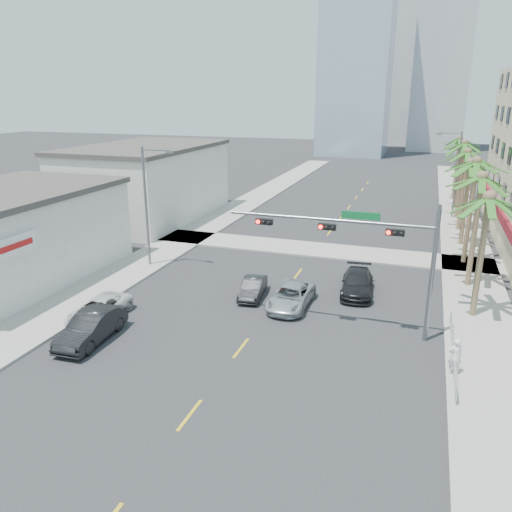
{
  "coord_description": "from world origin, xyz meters",
  "views": [
    {
      "loc": [
        8.22,
        -17.61,
        12.52
      ],
      "look_at": [
        -0.79,
        8.72,
        3.5
      ],
      "focal_mm": 35.0,
      "sensor_mm": 36.0,
      "label": 1
    }
  ],
  "objects_px": {
    "car_parked_mid": "(91,327)",
    "pedestrian": "(455,356)",
    "car_parked_far": "(99,309)",
    "car_lane_left": "(253,288)",
    "traffic_signal_mast": "(370,244)",
    "car_lane_center": "(291,296)",
    "car_lane_right": "(357,283)"
  },
  "relations": [
    {
      "from": "car_parked_mid",
      "to": "pedestrian",
      "type": "bearing_deg",
      "value": 5.01
    },
    {
      "from": "car_parked_far",
      "to": "car_lane_left",
      "type": "relative_size",
      "value": 1.23
    },
    {
      "from": "car_parked_far",
      "to": "pedestrian",
      "type": "height_order",
      "value": "pedestrian"
    },
    {
      "from": "car_parked_mid",
      "to": "car_lane_left",
      "type": "relative_size",
      "value": 1.29
    },
    {
      "from": "car_parked_mid",
      "to": "car_parked_far",
      "type": "xyz_separation_m",
      "value": [
        -1.26,
        2.4,
        -0.15
      ]
    },
    {
      "from": "traffic_signal_mast",
      "to": "car_lane_left",
      "type": "distance_m",
      "value": 9.17
    },
    {
      "from": "traffic_signal_mast",
      "to": "car_parked_mid",
      "type": "relative_size",
      "value": 2.33
    },
    {
      "from": "car_parked_far",
      "to": "car_parked_mid",
      "type": "bearing_deg",
      "value": -62.29
    },
    {
      "from": "car_lane_left",
      "to": "pedestrian",
      "type": "bearing_deg",
      "value": -33.97
    },
    {
      "from": "car_lane_center",
      "to": "car_lane_right",
      "type": "relative_size",
      "value": 0.98
    },
    {
      "from": "car_parked_far",
      "to": "car_lane_right",
      "type": "bearing_deg",
      "value": 33.2
    },
    {
      "from": "car_lane_right",
      "to": "pedestrian",
      "type": "bearing_deg",
      "value": -62.72
    },
    {
      "from": "car_parked_mid",
      "to": "car_lane_right",
      "type": "distance_m",
      "value": 16.8
    },
    {
      "from": "car_parked_mid",
      "to": "pedestrian",
      "type": "xyz_separation_m",
      "value": [
        18.1,
        2.47,
        0.25
      ]
    },
    {
      "from": "traffic_signal_mast",
      "to": "pedestrian",
      "type": "relative_size",
      "value": 6.27
    },
    {
      "from": "traffic_signal_mast",
      "to": "car_parked_mid",
      "type": "height_order",
      "value": "traffic_signal_mast"
    },
    {
      "from": "car_lane_left",
      "to": "pedestrian",
      "type": "relative_size",
      "value": 2.09
    },
    {
      "from": "car_lane_left",
      "to": "car_parked_far",
      "type": "bearing_deg",
      "value": -147.04
    },
    {
      "from": "traffic_signal_mast",
      "to": "car_lane_left",
      "type": "bearing_deg",
      "value": 159.34
    },
    {
      "from": "car_lane_center",
      "to": "pedestrian",
      "type": "distance_m",
      "value": 10.7
    },
    {
      "from": "traffic_signal_mast",
      "to": "car_lane_center",
      "type": "height_order",
      "value": "traffic_signal_mast"
    },
    {
      "from": "car_parked_far",
      "to": "car_lane_left",
      "type": "height_order",
      "value": "car_parked_far"
    },
    {
      "from": "car_lane_right",
      "to": "pedestrian",
      "type": "height_order",
      "value": "pedestrian"
    },
    {
      "from": "car_lane_center",
      "to": "car_lane_right",
      "type": "xyz_separation_m",
      "value": [
        3.57,
        3.5,
        0.04
      ]
    },
    {
      "from": "pedestrian",
      "to": "car_lane_center",
      "type": "bearing_deg",
      "value": -48.78
    },
    {
      "from": "traffic_signal_mast",
      "to": "car_lane_left",
      "type": "height_order",
      "value": "traffic_signal_mast"
    },
    {
      "from": "car_lane_center",
      "to": "pedestrian",
      "type": "bearing_deg",
      "value": -29.18
    },
    {
      "from": "car_parked_mid",
      "to": "car_parked_far",
      "type": "bearing_deg",
      "value": 114.9
    },
    {
      "from": "car_parked_mid",
      "to": "traffic_signal_mast",
      "type": "bearing_deg",
      "value": 20.14
    },
    {
      "from": "traffic_signal_mast",
      "to": "car_lane_right",
      "type": "distance_m",
      "value": 7.18
    },
    {
      "from": "car_parked_far",
      "to": "car_lane_center",
      "type": "height_order",
      "value": "car_lane_center"
    },
    {
      "from": "traffic_signal_mast",
      "to": "car_parked_far",
      "type": "relative_size",
      "value": 2.44
    }
  ]
}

